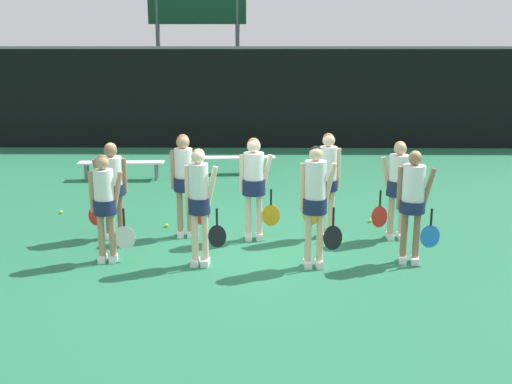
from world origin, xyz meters
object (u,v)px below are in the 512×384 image
at_px(player_6, 254,180).
at_px(player_8, 398,182).
at_px(player_7, 327,177).
at_px(scoreboard, 197,15).
at_px(bench_courtside, 121,164).
at_px(tennis_ball_1, 319,242).
at_px(tennis_ball_4, 61,212).
at_px(player_3, 413,198).
at_px(player_4, 112,182).
at_px(player_2, 315,197).
at_px(player_0, 105,200).
at_px(player_1, 200,198).
at_px(player_5, 184,177).
at_px(tennis_ball_2, 370,220).
at_px(bench_far, 236,159).
at_px(tennis_ball_0, 166,225).

xyz_separation_m(player_6, player_8, (2.39, 0.07, -0.05)).
distance_m(player_7, player_8, 1.17).
bearing_deg(scoreboard, bench_courtside, -101.84).
bearing_deg(player_6, tennis_ball_1, -16.57).
bearing_deg(tennis_ball_4, player_3, -22.46).
bearing_deg(player_3, player_4, 178.05).
xyz_separation_m(player_3, player_8, (0.02, 1.13, -0.03)).
xyz_separation_m(player_2, tennis_ball_4, (-4.68, 2.73, -1.03)).
bearing_deg(bench_courtside, player_0, -81.30).
height_order(scoreboard, player_1, scoreboard).
xyz_separation_m(player_5, tennis_ball_2, (3.30, 0.82, -1.01)).
bearing_deg(player_2, player_8, 39.39).
height_order(bench_far, player_5, player_5).
height_order(player_0, tennis_ball_4, player_0).
distance_m(bench_far, player_6, 5.19).
bearing_deg(tennis_ball_4, bench_courtside, 80.05).
xyz_separation_m(bench_courtside, tennis_ball_0, (1.67, -3.77, -0.35)).
xyz_separation_m(bench_courtside, tennis_ball_4, (-0.51, -2.93, -0.35)).
relative_size(player_2, tennis_ball_4, 27.38).
xyz_separation_m(player_2, tennis_ball_1, (0.17, 1.02, -1.03)).
xyz_separation_m(player_0, player_6, (2.20, 1.06, 0.08)).
relative_size(player_1, tennis_ball_2, 25.92).
bearing_deg(tennis_ball_2, player_4, -168.44).
distance_m(player_2, tennis_ball_1, 1.46).
xyz_separation_m(tennis_ball_1, tennis_ball_2, (1.05, 1.21, -0.00)).
bearing_deg(player_5, tennis_ball_1, -16.05).
xyz_separation_m(bench_courtside, player_2, (4.16, -5.66, 0.68)).
bearing_deg(player_2, tennis_ball_1, 78.15).
bearing_deg(player_4, player_8, -5.51).
relative_size(player_3, player_4, 1.05).
bearing_deg(player_3, player_5, 172.38).
bearing_deg(scoreboard, player_8, -67.10).
bearing_deg(tennis_ball_2, tennis_ball_1, -130.99).
bearing_deg(player_2, player_3, 5.15).
distance_m(player_0, player_8, 4.73).
height_order(scoreboard, player_5, scoreboard).
height_order(player_1, player_2, player_2).
relative_size(player_5, player_6, 1.02).
bearing_deg(bench_far, player_8, -63.93).
bearing_deg(tennis_ball_1, player_6, 167.62).
distance_m(player_5, player_8, 3.57).
bearing_deg(player_5, player_4, 178.32).
bearing_deg(tennis_ball_1, tennis_ball_0, 161.90).
bearing_deg(player_3, bench_far, 126.48).
distance_m(bench_courtside, tennis_ball_2, 6.40).
relative_size(player_0, tennis_ball_0, 25.40).
height_order(bench_courtside, tennis_ball_1, bench_courtside).
xyz_separation_m(player_3, tennis_ball_4, (-6.14, 2.54, -0.98)).
distance_m(tennis_ball_0, tennis_ball_1, 2.81).
height_order(player_2, player_3, player_2).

